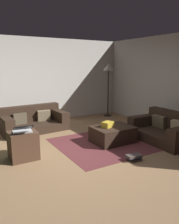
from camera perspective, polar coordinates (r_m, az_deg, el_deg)
The scene contains 12 objects.
ground_plane at distance 4.61m, azimuth -2.63°, elevation -10.97°, with size 6.40×6.40×0.00m, color #93704C.
rear_partition at distance 7.19m, azimuth -14.73°, elevation 7.64°, with size 6.40×0.12×2.60m, color beige.
couch_left at distance 6.43m, azimuth -14.20°, elevation -2.26°, with size 1.78×1.01×0.66m.
couch_right at distance 5.72m, azimuth 18.85°, elevation -4.29°, with size 1.00×1.53×0.68m.
ottoman at distance 5.33m, azimuth 5.91°, elevation -5.65°, with size 0.93×0.70×0.37m, color #332319.
gift_box at distance 5.22m, azimuth 4.60°, elevation -3.16°, with size 0.25×0.19×0.13m, color gold.
tv_remote at distance 5.32m, azimuth 3.73°, elevation -3.43°, with size 0.05×0.16×0.02m, color black.
side_table at distance 4.55m, azimuth -16.44°, elevation -8.15°, with size 0.52×0.44×0.54m, color #4C3323.
laptop at distance 4.39m, azimuth -16.58°, elevation -4.44°, with size 0.39×0.44×0.19m.
book_stack at distance 4.47m, azimuth 11.25°, elevation -11.16°, with size 0.32×0.23×0.11m.
corner_lamp at distance 7.85m, azimuth 4.83°, elevation 10.27°, with size 0.36×0.36×1.83m.
area_rug at distance 5.39m, azimuth 5.87°, elevation -7.52°, with size 2.60×2.00×0.01m, color brown.
Camera 1 is at (-1.99, -3.75, 1.80)m, focal length 36.06 mm.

